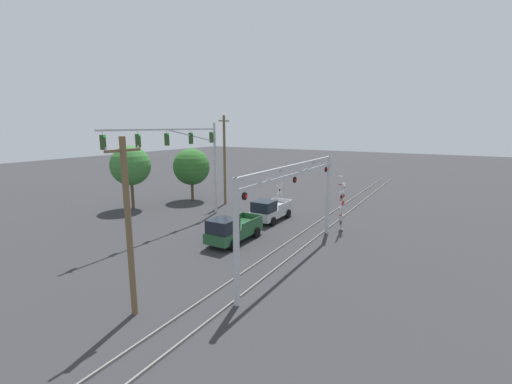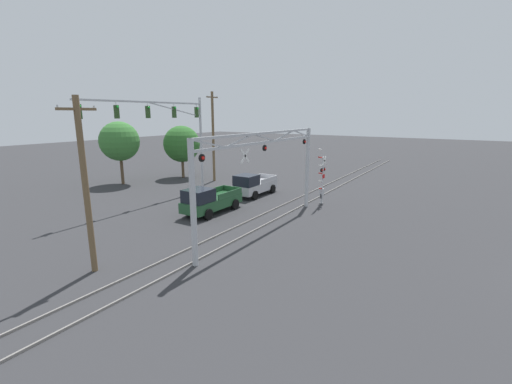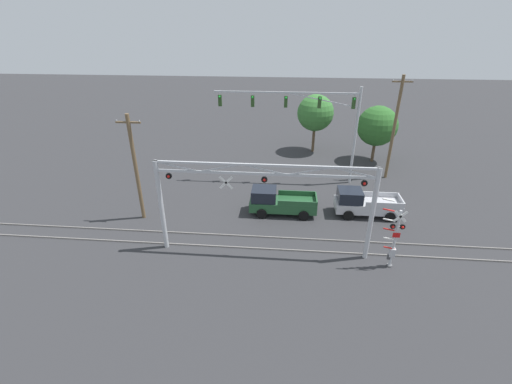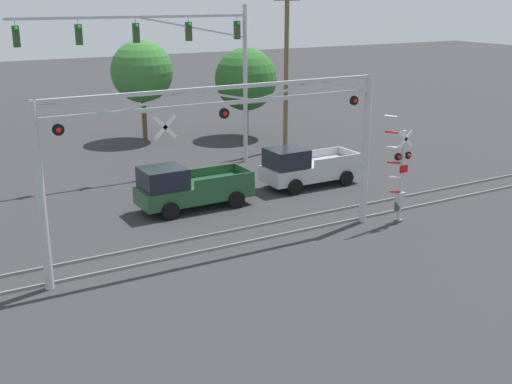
{
  "view_description": "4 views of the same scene",
  "coord_description": "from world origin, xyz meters",
  "views": [
    {
      "loc": [
        -19.56,
        8.34,
        8.67
      ],
      "look_at": [
        -0.25,
        19.65,
        4.34
      ],
      "focal_mm": 24.0,
      "sensor_mm": 36.0,
      "label": 1
    },
    {
      "loc": [
        -18.49,
        5.83,
        7.43
      ],
      "look_at": [
        -0.26,
        17.45,
        2.49
      ],
      "focal_mm": 24.0,
      "sensor_mm": 36.0,
      "label": 2
    },
    {
      "loc": [
        1.17,
        -1.84,
        13.83
      ],
      "look_at": [
        -0.67,
        18.79,
        3.57
      ],
      "focal_mm": 24.0,
      "sensor_mm": 36.0,
      "label": 3
    },
    {
      "loc": [
        -10.49,
        -3.51,
        9.4
      ],
      "look_at": [
        1.99,
        18.11,
        1.76
      ],
      "focal_mm": 45.0,
      "sensor_mm": 36.0,
      "label": 4
    }
  ],
  "objects": [
    {
      "name": "utility_pole_left",
      "position": [
        -9.76,
        20.68,
        4.26
      ],
      "size": [
        1.8,
        0.28,
        8.24
      ],
      "color": "brown",
      "rests_on": "ground_plane"
    },
    {
      "name": "crossing_gantry",
      "position": [
        -0.01,
        16.97,
        4.2
      ],
      "size": [
        13.66,
        0.31,
        6.34
      ],
      "color": "#B7BABF",
      "rests_on": "ground_plane"
    },
    {
      "name": "utility_pole_right",
      "position": [
        11.26,
        30.42,
        5.05
      ],
      "size": [
        1.8,
        0.28,
        9.8
      ],
      "color": "brown",
      "rests_on": "ground_plane"
    },
    {
      "name": "background_tree_beyond_span",
      "position": [
        4.48,
        37.62,
        4.6
      ],
      "size": [
        4.15,
        4.15,
        6.69
      ],
      "color": "brown",
      "rests_on": "ground_plane"
    },
    {
      "name": "crossing_signal_mast",
      "position": [
        7.98,
        16.18,
        1.95
      ],
      "size": [
        1.61,
        0.35,
        4.8
      ],
      "color": "#B7BABF",
      "rests_on": "ground_plane"
    },
    {
      "name": "pickup_truck_following",
      "position": [
        7.52,
        22.72,
        1.01
      ],
      "size": [
        5.09,
        2.19,
        2.11
      ],
      "color": "#B7B7BC",
      "rests_on": "ground_plane"
    },
    {
      "name": "rail_track_far",
      "position": [
        0.0,
        18.69,
        0.05
      ],
      "size": [
        80.0,
        0.08,
        0.1
      ],
      "primitive_type": "cube",
      "color": "gray",
      "rests_on": "ground_plane"
    },
    {
      "name": "pickup_truck_lead",
      "position": [
        0.81,
        22.36,
        1.01
      ],
      "size": [
        5.3,
        2.19,
        2.11
      ],
      "color": "#23512D",
      "rests_on": "ground_plane"
    },
    {
      "name": "traffic_signal_span",
      "position": [
        3.89,
        28.87,
        6.46
      ],
      "size": [
        12.91,
        0.39,
        8.98
      ],
      "color": "#B7BABF",
      "rests_on": "ground_plane"
    },
    {
      "name": "rail_track_near",
      "position": [
        0.0,
        17.25,
        0.05
      ],
      "size": [
        80.0,
        0.08,
        0.1
      ],
      "primitive_type": "cube",
      "color": "gray",
      "rests_on": "ground_plane"
    },
    {
      "name": "background_tree_far_left_verge",
      "position": [
        10.87,
        34.89,
        3.98
      ],
      "size": [
        4.25,
        4.25,
        6.12
      ],
      "color": "brown",
      "rests_on": "ground_plane"
    }
  ]
}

